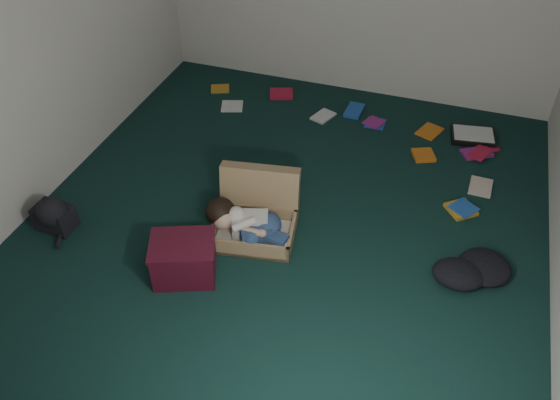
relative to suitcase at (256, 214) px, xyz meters
The scene contains 10 objects.
floor 0.28m from the suitcase, 33.29° to the left, with size 4.50×4.50×0.00m, color black.
wall_front 2.42m from the suitcase, 84.58° to the right, with size 4.50×4.50×0.00m, color silver.
wall_left 2.15m from the suitcase, behind, with size 4.50×4.50×0.00m, color silver.
suitcase is the anchor object (origin of this frame).
person 0.17m from the suitcase, 95.89° to the right, with size 0.69×0.34×0.28m.
maroon_bin 0.71m from the suitcase, 115.98° to the right, with size 0.55×0.50×0.31m.
backpack 1.58m from the suitcase, 161.36° to the right, with size 0.36×0.29×0.22m, color black, non-canonical shape.
clothing_pile 1.60m from the suitcase, ahead, with size 0.46×0.37×0.15m, color black, non-canonical shape.
paper_tray 2.38m from the suitcase, 50.39° to the left, with size 0.45×0.36×0.06m.
book_scatter 1.76m from the suitcase, 67.89° to the left, with size 3.01×1.55×0.02m.
Camera 1 is at (1.08, -3.34, 3.20)m, focal length 38.00 mm.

